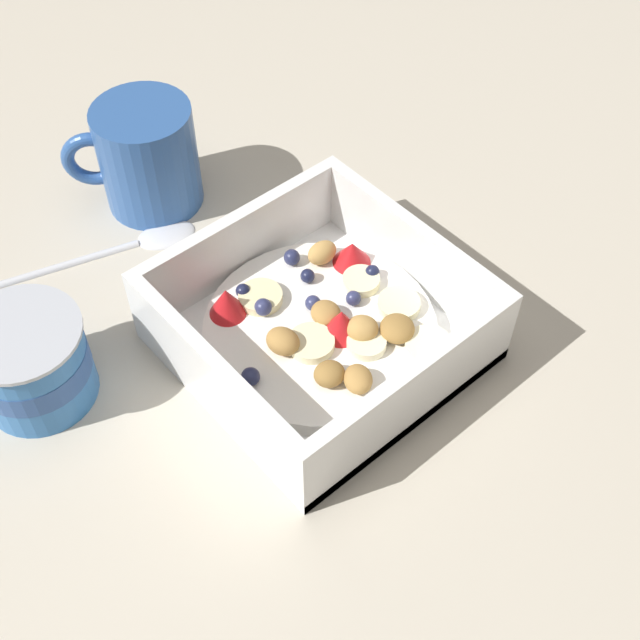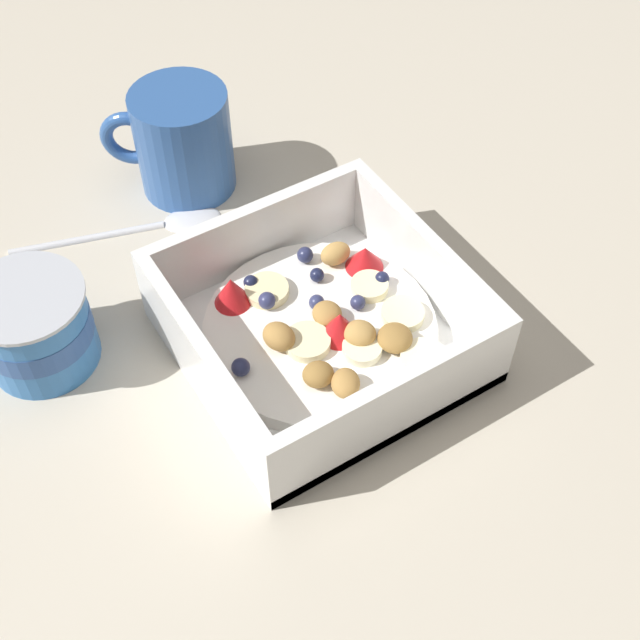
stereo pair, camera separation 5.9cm
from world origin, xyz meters
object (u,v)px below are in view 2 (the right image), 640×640
at_px(yogurt_cup, 35,327).
at_px(coffee_mug, 181,141).
at_px(fruit_bowl, 321,327).
at_px(spoon, 160,222).

relative_size(yogurt_cup, coffee_mug, 0.82).
bearing_deg(fruit_bowl, coffee_mug, 1.04).
distance_m(yogurt_cup, coffee_mug, 0.21).
relative_size(fruit_bowl, yogurt_cup, 2.31).
xyz_separation_m(fruit_bowl, coffee_mug, (0.21, 0.00, 0.02)).
height_order(fruit_bowl, yogurt_cup, same).
xyz_separation_m(spoon, yogurt_cup, (-0.08, 0.13, 0.03)).
height_order(fruit_bowl, spoon, fruit_bowl).
distance_m(spoon, coffee_mug, 0.07).
bearing_deg(spoon, yogurt_cup, 122.04).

